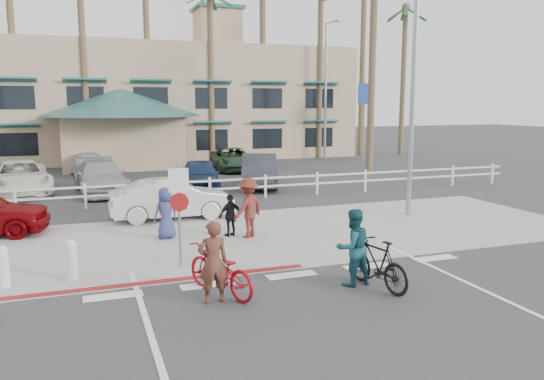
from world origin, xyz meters
name	(u,v)px	position (x,y,z in m)	size (l,w,h in m)	color
ground	(301,284)	(0.00, 0.00, 0.00)	(140.00, 140.00, 0.00)	#333335
bike_path	(343,317)	(0.00, -2.00, 0.00)	(12.00, 16.00, 0.01)	#333335
sidewalk_plaza	(243,236)	(0.00, 4.50, 0.01)	(22.00, 7.00, 0.01)	gray
cross_street	(212,211)	(0.00, 8.50, 0.00)	(40.00, 5.00, 0.01)	#333335
parking_lot	(171,178)	(0.00, 18.00, 0.00)	(50.00, 16.00, 0.01)	#333335
curb_red	(158,282)	(-3.00, 1.20, 0.01)	(7.00, 0.25, 0.02)	maroon
rail_fence	(212,189)	(0.50, 10.50, 0.50)	(29.40, 0.16, 1.00)	silver
building	(167,81)	(2.00, 31.00, 5.65)	(28.00, 16.00, 11.30)	tan
sign_post	(179,209)	(-2.30, 2.20, 1.45)	(0.50, 0.10, 2.90)	gray
bollard_0	(72,260)	(-4.80, 2.00, 0.47)	(0.26, 0.26, 0.95)	silver
bollard_1	(3,266)	(-6.20, 2.00, 0.47)	(0.26, 0.26, 0.95)	silver
streetlight_0	(413,88)	(6.50, 5.50, 4.50)	(0.60, 2.00, 9.00)	gray
streetlight_1	(326,92)	(12.00, 24.00, 4.75)	(0.60, 2.00, 9.50)	gray
info_sign	(364,120)	(14.00, 22.00, 2.80)	(1.20, 0.16, 5.60)	navy
palm_2	(12,36)	(-8.00, 26.00, 8.00)	(4.00, 4.00, 16.00)	#1F5225
palm_3	(83,53)	(-4.00, 25.00, 7.00)	(4.00, 4.00, 14.00)	#1F5225
palm_4	(147,49)	(0.00, 26.00, 7.50)	(4.00, 4.00, 15.00)	#1F5225
palm_5	(211,65)	(4.00, 25.00, 6.50)	(4.00, 4.00, 13.00)	#1F5225
palm_6	(263,38)	(8.00, 26.00, 8.50)	(4.00, 4.00, 17.00)	#1F5225
palm_7	(320,60)	(12.00, 25.00, 7.00)	(4.00, 4.00, 14.00)	#1F5225
palm_8	(363,56)	(16.00, 26.00, 7.50)	(4.00, 4.00, 15.00)	#1F5225
palm_9	(403,69)	(19.00, 25.00, 6.50)	(4.00, 4.00, 13.00)	#1F5225
palm_11	(373,48)	(11.00, 16.00, 7.00)	(4.00, 4.00, 14.00)	#1F5225
bike_red	(220,270)	(-1.87, -0.03, 0.54)	(0.71, 2.04, 1.07)	maroon
rider_red	(213,262)	(-2.11, -0.44, 0.85)	(0.62, 0.41, 1.70)	#552D20
bike_black	(377,263)	(1.43, -0.81, 0.56)	(0.52, 1.85, 1.11)	black
rider_black	(353,247)	(1.03, -0.44, 0.86)	(0.83, 0.65, 1.72)	#174953
pedestrian_a	(248,208)	(0.13, 4.39, 0.90)	(1.16, 0.67, 1.80)	maroon
pedestrian_child	(231,215)	(-0.34, 4.66, 0.65)	(0.76, 0.32, 1.29)	black
pedestrian_b	(166,213)	(-2.21, 5.07, 0.77)	(0.75, 0.49, 1.53)	navy
car_white_sedan	(172,199)	(-1.58, 7.75, 0.69)	(1.47, 4.22, 1.39)	silver
lot_car_0	(20,177)	(-7.07, 15.21, 0.73)	(2.43, 5.27, 1.46)	silver
lot_car_1	(100,177)	(-3.71, 14.10, 0.72)	(2.03, 4.98, 1.45)	#989898
lot_car_2	(200,176)	(0.52, 12.91, 0.73)	(1.73, 4.31, 1.47)	#132849
lot_car_3	(259,171)	(3.55, 13.56, 0.78)	(1.64, 4.71, 1.55)	#2E3039
lot_car_4	(90,165)	(-4.03, 20.21, 0.62)	(1.75, 4.29, 1.25)	silver
lot_car_5	(233,159)	(4.02, 19.94, 0.67)	(2.22, 4.82, 1.34)	#213D27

